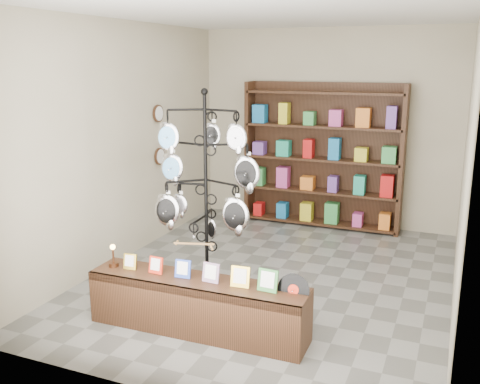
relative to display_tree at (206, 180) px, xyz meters
The scene contains 6 objects.
ground 1.57m from the display_tree, 55.98° to the left, with size 5.00×5.00×0.00m, color slate.
room_envelope 1.05m from the display_tree, 55.98° to the left, with size 5.00×5.00×5.00m.
display_tree is the anchor object (origin of this frame).
front_shelf 1.31m from the display_tree, 70.54° to the right, with size 2.13×0.47×0.75m.
back_shelving 3.08m from the display_tree, 80.69° to the left, with size 2.42×0.36×2.20m.
wall_clocks 2.14m from the display_tree, 133.80° to the left, with size 0.03×0.24×0.84m.
Camera 1 is at (1.92, -5.63, 2.50)m, focal length 40.00 mm.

